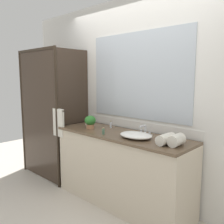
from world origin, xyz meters
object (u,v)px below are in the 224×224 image
Objects in this scene: faucet at (145,132)px; amenity_bottle_lotion at (103,131)px; potted_plant at (90,121)px; sink_basin at (136,135)px; rolled_towel_near_edge at (176,140)px; amenity_bottle_shampoo at (111,124)px; rolled_towel_middle at (166,139)px; amenity_bottle_conditioner at (87,122)px.

amenity_bottle_lotion is at bearing -142.66° from faucet.
faucet is at bearing 13.01° from potted_plant.
rolled_towel_near_edge reaches higher than sink_basin.
amenity_bottle_lotion is at bearing -59.29° from amenity_bottle_shampoo.
faucet reaches higher than amenity_bottle_shampoo.
potted_plant is at bearing -179.74° from rolled_towel_middle.
faucet is at bearing -4.14° from amenity_bottle_shampoo.
faucet is 1.80× the size of amenity_bottle_shampoo.
amenity_bottle_shampoo is (0.17, 0.22, -0.05)m from potted_plant.
amenity_bottle_lotion is (0.37, -0.12, -0.06)m from potted_plant.
faucet is at bearing 155.90° from rolled_towel_middle.
potted_plant is 0.40m from amenity_bottle_lotion.
rolled_towel_middle reaches higher than amenity_bottle_shampoo.
rolled_towel_near_edge is 0.11m from rolled_towel_middle.
rolled_towel_middle reaches higher than sink_basin.
potted_plant reaches higher than rolled_towel_middle.
faucet is 0.97m from amenity_bottle_conditioner.
amenity_bottle_conditioner is at bearing 173.79° from sink_basin.
faucet reaches higher than amenity_bottle_lotion.
rolled_towel_near_edge is (0.89, 0.14, 0.02)m from amenity_bottle_lotion.
rolled_towel_near_edge is at bearing 9.22° from amenity_bottle_lotion.
rolled_towel_middle is (1.35, -0.10, 0.01)m from amenity_bottle_conditioner.
potted_plant reaches higher than faucet.
amenity_bottle_lotion is at bearing -18.24° from potted_plant.
sink_basin is at bearing -179.69° from rolled_towel_middle.
amenity_bottle_conditioner is at bearing 176.58° from rolled_towel_near_edge.
rolled_towel_middle is (1.15, 0.01, -0.04)m from potted_plant.
amenity_bottle_conditioner is at bearing 175.64° from rolled_towel_middle.
potted_plant reaches higher than amenity_bottle_shampoo.
potted_plant reaches higher than sink_basin.
faucet is 2.09× the size of amenity_bottle_lotion.
amenity_bottle_shampoo is at bearing 169.66° from rolled_towel_near_edge.
rolled_towel_near_edge is (1.09, -0.20, 0.01)m from amenity_bottle_shampoo.
amenity_bottle_conditioner is (-0.96, 0.10, 0.01)m from sink_basin.
amenity_bottle_lotion is (-0.39, -0.30, -0.00)m from faucet.
amenity_bottle_conditioner is 0.62m from amenity_bottle_lotion.
rolled_towel_middle is at bearing -171.84° from rolled_towel_near_edge.
rolled_towel_middle reaches higher than amenity_bottle_lotion.
amenity_bottle_conditioner is at bearing 151.56° from potted_plant.
amenity_bottle_shampoo is (-0.60, 0.22, 0.01)m from sink_basin.
rolled_towel_near_edge reaches higher than amenity_bottle_conditioner.
amenity_bottle_lotion is 0.43× the size of rolled_towel_near_edge.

